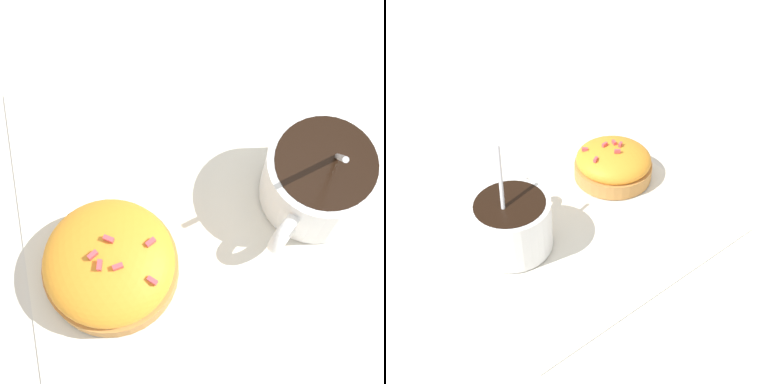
{
  "view_description": "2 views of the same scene",
  "coord_description": "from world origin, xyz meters",
  "views": [
    {
      "loc": [
        -0.06,
        -0.14,
        0.45
      ],
      "look_at": [
        -0.01,
        0.02,
        0.03
      ],
      "focal_mm": 60.0,
      "sensor_mm": 36.0,
      "label": 1
    },
    {
      "loc": [
        0.26,
        0.28,
        0.35
      ],
      "look_at": [
        -0.0,
        0.01,
        0.03
      ],
      "focal_mm": 42.0,
      "sensor_mm": 36.0,
      "label": 2
    }
  ],
  "objects": [
    {
      "name": "frosted_pastry",
      "position": [
        -0.08,
        -0.01,
        0.02
      ],
      "size": [
        0.09,
        0.09,
        0.05
      ],
      "color": "#C18442",
      "rests_on": "paper_napkin"
    },
    {
      "name": "paper_napkin",
      "position": [
        0.0,
        0.0,
        0.0
      ],
      "size": [
        0.31,
        0.32,
        0.0
      ],
      "color": "white",
      "rests_on": "ground_plane"
    },
    {
      "name": "coffee_cup",
      "position": [
        0.08,
        -0.01,
        0.03
      ],
      "size": [
        0.1,
        0.08,
        0.11
      ],
      "color": "white",
      "rests_on": "paper_napkin"
    },
    {
      "name": "ground_plane",
      "position": [
        0.0,
        0.0,
        0.0
      ],
      "size": [
        3.0,
        3.0,
        0.0
      ],
      "primitive_type": "plane",
      "color": "silver"
    }
  ]
}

